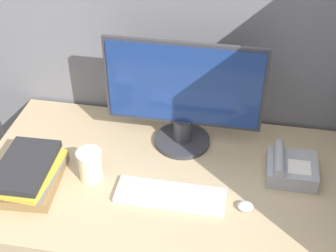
# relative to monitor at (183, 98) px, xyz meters

# --- Properties ---
(cubicle_panel_rear) EXTENTS (1.79, 0.04, 1.63)m
(cubicle_panel_rear) POSITION_rel_monitor_xyz_m (-0.06, 0.23, -0.13)
(cubicle_panel_rear) COLOR slate
(cubicle_panel_rear) RESTS_ON ground_plane
(desk) EXTENTS (1.39, 0.81, 0.73)m
(desk) POSITION_rel_monitor_xyz_m (-0.06, -0.22, -0.58)
(desk) COLOR tan
(desk) RESTS_ON ground_plane
(monitor) EXTENTS (0.62, 0.23, 0.46)m
(monitor) POSITION_rel_monitor_xyz_m (0.00, 0.00, 0.00)
(monitor) COLOR #333338
(monitor) RESTS_ON desk
(keyboard) EXTENTS (0.40, 0.12, 0.02)m
(keyboard) POSITION_rel_monitor_xyz_m (0.01, -0.32, -0.21)
(keyboard) COLOR silver
(keyboard) RESTS_ON desk
(mouse) EXTENTS (0.06, 0.05, 0.03)m
(mouse) POSITION_rel_monitor_xyz_m (0.28, -0.33, -0.21)
(mouse) COLOR silver
(mouse) RESTS_ON desk
(coffee_cup) EXTENTS (0.09, 0.09, 0.12)m
(coffee_cup) POSITION_rel_monitor_xyz_m (-0.31, -0.27, -0.16)
(coffee_cup) COLOR beige
(coffee_cup) RESTS_ON desk
(book_stack) EXTENTS (0.23, 0.31, 0.10)m
(book_stack) POSITION_rel_monitor_xyz_m (-0.52, -0.34, -0.17)
(book_stack) COLOR olive
(book_stack) RESTS_ON desk
(desk_telephone) EXTENTS (0.19, 0.18, 0.10)m
(desk_telephone) POSITION_rel_monitor_xyz_m (0.43, -0.13, -0.18)
(desk_telephone) COLOR #99999E
(desk_telephone) RESTS_ON desk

